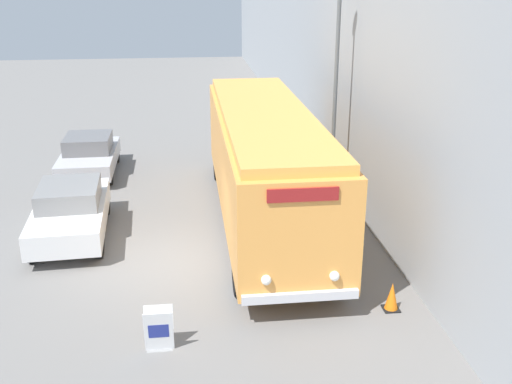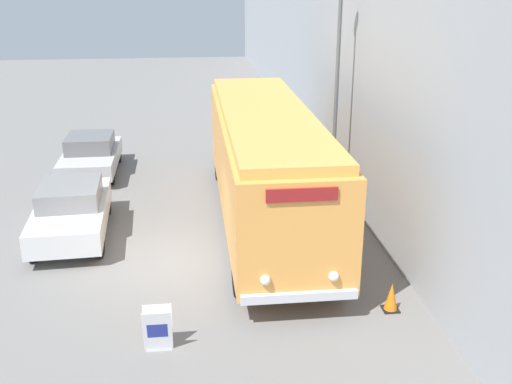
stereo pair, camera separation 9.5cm
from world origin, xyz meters
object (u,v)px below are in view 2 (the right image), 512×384
(parked_car_near, at_px, (71,210))
(sign_board, at_px, (158,330))
(traffic_cone, at_px, (391,297))
(streetlamp, at_px, (338,64))
(parked_car_mid, at_px, (91,155))
(vintage_bus, at_px, (266,160))

(parked_car_near, bearing_deg, sign_board, -68.85)
(parked_car_near, height_order, traffic_cone, parked_car_near)
(sign_board, bearing_deg, streetlamp, 54.87)
(parked_car_near, xyz_separation_m, parked_car_mid, (-0.28, 5.68, -0.04))
(streetlamp, xyz_separation_m, parked_car_mid, (-8.20, 4.03, -3.76))
(vintage_bus, relative_size, parked_car_mid, 2.77)
(vintage_bus, bearing_deg, traffic_cone, -67.96)
(streetlamp, distance_m, parked_car_near, 8.91)
(sign_board, relative_size, parked_car_near, 0.21)
(parked_car_near, distance_m, parked_car_mid, 5.69)
(traffic_cone, bearing_deg, sign_board, -169.79)
(streetlamp, relative_size, traffic_cone, 10.62)
(traffic_cone, bearing_deg, parked_car_mid, 126.96)
(traffic_cone, bearing_deg, streetlamp, 88.27)
(vintage_bus, relative_size, streetlamp, 1.61)
(sign_board, relative_size, parked_car_mid, 0.23)
(streetlamp, bearing_deg, sign_board, -125.13)
(streetlamp, height_order, parked_car_near, streetlamp)
(sign_board, height_order, parked_car_mid, parked_car_mid)
(parked_car_near, distance_m, traffic_cone, 9.18)
(parked_car_near, bearing_deg, parked_car_mid, 89.71)
(vintage_bus, distance_m, parked_car_mid, 8.02)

